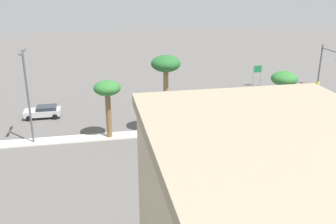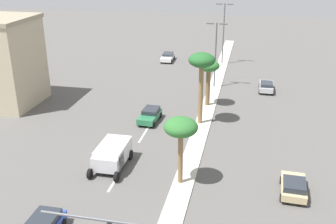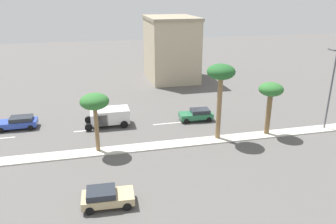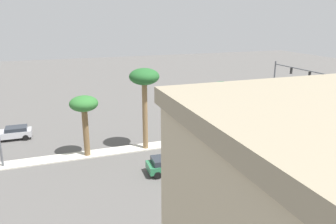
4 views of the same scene
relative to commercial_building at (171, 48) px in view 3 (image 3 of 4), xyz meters
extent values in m
plane|color=#565451|center=(27.20, -0.49, -5.58)|extent=(160.00, 160.00, 0.00)
cube|color=beige|center=(27.20, 7.52, -5.52)|extent=(1.80, 72.07, 0.12)
cube|color=silver|center=(21.28, -24.51, -5.57)|extent=(0.20, 2.80, 0.01)
cube|color=silver|center=(21.28, -15.40, -5.57)|extent=(0.20, 2.80, 0.01)
cube|color=silver|center=(21.28, -6.05, -5.57)|extent=(0.20, 2.80, 0.01)
cube|color=silver|center=(21.28, -3.25, -5.57)|extent=(0.20, 2.80, 0.01)
cube|color=tan|center=(0.00, 0.00, -0.27)|extent=(11.06, 8.14, 10.62)
cube|color=gray|center=(0.00, 0.00, 5.30)|extent=(11.36, 8.44, 0.50)
cylinder|color=olive|center=(26.91, -14.19, -3.10)|extent=(0.42, 0.42, 4.71)
ellipsoid|color=#2D6B2D|center=(26.91, -14.19, -0.25)|extent=(2.82, 2.82, 1.55)
cylinder|color=olive|center=(26.84, -1.27, -2.01)|extent=(0.52, 0.52, 6.90)
ellipsoid|color=#235B28|center=(26.84, -1.27, 1.96)|extent=(2.94, 2.94, 1.62)
cylinder|color=brown|center=(27.00, 4.57, -3.10)|extent=(0.56, 0.56, 4.72)
ellipsoid|color=#2D6B2D|center=(27.00, 4.57, -0.27)|extent=(2.66, 2.66, 1.47)
cylinder|color=#515459|center=(27.08, 12.07, -0.86)|extent=(0.20, 0.20, 9.19)
cube|color=#515459|center=(26.18, 12.07, 3.58)|extent=(1.10, 0.24, 0.16)
cube|color=#2D47AD|center=(18.72, -23.30, -4.93)|extent=(2.03, 4.59, 0.66)
cube|color=#262B33|center=(18.72, -22.73, -4.37)|extent=(1.81, 2.53, 0.46)
cylinder|color=black|center=(19.68, -24.89, -5.26)|extent=(0.23, 0.64, 0.64)
cylinder|color=black|center=(17.80, -24.91, -5.26)|extent=(0.23, 0.64, 0.64)
cylinder|color=black|center=(19.64, -21.69, -5.26)|extent=(0.23, 0.64, 0.64)
cylinder|color=black|center=(17.77, -21.71, -5.26)|extent=(0.23, 0.64, 0.64)
cube|color=#287047|center=(21.05, -1.92, -4.93)|extent=(2.06, 4.19, 0.66)
cube|color=#262B33|center=(21.08, -1.41, -4.36)|extent=(1.78, 2.34, 0.47)
cylinder|color=black|center=(21.86, -3.40, -5.26)|extent=(0.25, 0.65, 0.64)
cylinder|color=black|center=(20.10, -3.32, -5.26)|extent=(0.25, 0.65, 0.64)
cylinder|color=black|center=(22.00, -0.53, -5.26)|extent=(0.25, 0.65, 0.64)
cylinder|color=black|center=(20.24, -0.44, -5.26)|extent=(0.25, 0.65, 0.64)
cube|color=tan|center=(36.30, -13.79, -4.95)|extent=(2.14, 3.99, 0.61)
cube|color=#262B33|center=(36.28, -14.28, -4.42)|extent=(1.86, 2.22, 0.47)
cylinder|color=black|center=(35.42, -12.38, -5.26)|extent=(0.25, 0.65, 0.64)
cylinder|color=black|center=(37.29, -12.46, -5.26)|extent=(0.25, 0.65, 0.64)
cylinder|color=black|center=(35.30, -15.11, -5.26)|extent=(0.25, 0.65, 0.64)
cylinder|color=black|center=(37.17, -15.19, -5.26)|extent=(0.25, 0.65, 0.64)
cube|color=silver|center=(20.24, -13.81, -4.46)|extent=(2.46, 1.95, 1.34)
cube|color=silver|center=(20.24, -12.29, -4.31)|extent=(2.46, 4.14, 1.64)
cylinder|color=black|center=(21.47, -15.06, -5.13)|extent=(0.28, 0.90, 0.90)
cylinder|color=black|center=(19.01, -15.06, -5.13)|extent=(0.28, 0.90, 0.90)
cylinder|color=black|center=(21.47, -10.95, -5.13)|extent=(0.28, 0.90, 0.90)
cylinder|color=black|center=(19.01, -10.95, -5.13)|extent=(0.28, 0.90, 0.90)
camera|label=1|loc=(-9.87, 5.73, 10.28)|focal=41.24mm
camera|label=2|loc=(32.08, -43.47, 13.29)|focal=42.97mm
camera|label=3|loc=(58.12, -14.28, 9.83)|focal=35.54mm
camera|label=4|loc=(-3.41, 7.01, 7.54)|focal=34.98mm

